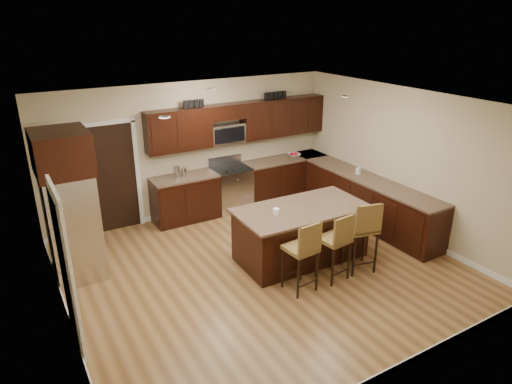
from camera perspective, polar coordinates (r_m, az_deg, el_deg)
floor at (r=7.58m, az=1.00°, el=-9.58°), size 6.00×6.00×0.00m
ceiling at (r=6.60m, az=1.15°, el=10.92°), size 6.00×6.00×0.00m
wall_back at (r=9.31m, az=-7.83°, el=5.33°), size 6.00×0.00×6.00m
wall_left at (r=6.11m, az=-23.82°, el=-5.29°), size 0.00×5.50×5.50m
wall_right at (r=8.84m, az=17.94°, el=3.59°), size 0.00×5.50×5.50m
base_cabinets at (r=9.42m, az=6.32°, el=-0.13°), size 4.02×3.96×0.92m
upper_cabinets at (r=9.48m, az=-1.72°, el=8.88°), size 4.00×0.33×0.80m
range at (r=9.60m, az=-3.14°, el=0.48°), size 0.76×0.64×1.11m
microwave at (r=9.38m, az=-3.72°, el=7.33°), size 0.76×0.31×0.40m
doorway at (r=8.93m, az=-17.47°, el=1.64°), size 0.85×0.03×2.06m
pantry_door at (r=5.99m, az=-22.75°, el=-9.23°), size 0.03×0.80×2.04m
letter_decor at (r=9.32m, az=-2.53°, el=11.50°), size 2.20×0.03×0.15m
island at (r=7.75m, az=5.60°, el=-5.32°), size 2.22×1.20×0.92m
stool_left at (r=6.72m, az=5.98°, el=-7.09°), size 0.46×0.46×1.14m
stool_mid at (r=7.08m, az=10.11°, el=-5.88°), size 0.46×0.46×1.12m
stool_right at (r=7.37m, az=13.25°, el=-4.48°), size 0.55×0.55×1.21m
refrigerator at (r=7.45m, az=-22.27°, el=-1.44°), size 0.79×0.92×2.35m
floor_mat at (r=9.49m, az=3.84°, el=-2.85°), size 1.06×0.87×0.01m
fruit_bowl at (r=10.23m, az=4.76°, el=4.62°), size 0.33×0.33×0.07m
soap_bottle at (r=9.27m, az=12.71°, el=2.77°), size 0.11×0.11×0.19m
canister_tall at (r=8.97m, az=-9.84°, el=2.45°), size 0.12×0.12×0.22m
canister_short at (r=9.02m, az=-9.02°, el=2.46°), size 0.11×0.11×0.18m
island_jar at (r=7.26m, az=2.55°, el=-2.43°), size 0.10×0.10×0.10m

